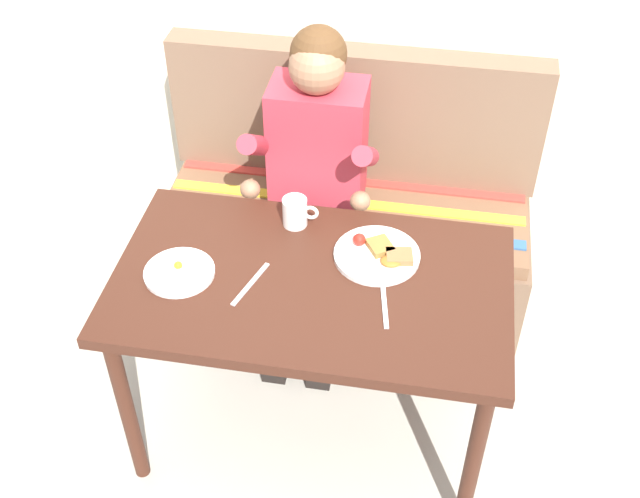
# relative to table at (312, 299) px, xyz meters

# --- Properties ---
(ground_plane) EXTENTS (8.00, 8.00, 0.00)m
(ground_plane) POSITION_rel_table_xyz_m (0.00, 0.00, -0.65)
(ground_plane) COLOR #B4B1A2
(table) EXTENTS (1.20, 0.70, 0.73)m
(table) POSITION_rel_table_xyz_m (0.00, 0.00, 0.00)
(table) COLOR #401F14
(table) RESTS_ON ground
(couch) EXTENTS (1.44, 0.56, 1.00)m
(couch) POSITION_rel_table_xyz_m (0.00, 0.76, -0.32)
(couch) COLOR brown
(couch) RESTS_ON ground
(person) EXTENTS (0.45, 0.61, 1.21)m
(person) POSITION_rel_table_xyz_m (-0.10, 0.59, 0.09)
(person) COLOR #BF3441
(person) RESTS_ON ground
(plate_breakfast) EXTENTS (0.27, 0.27, 0.05)m
(plate_breakfast) POSITION_rel_table_xyz_m (0.19, 0.13, 0.09)
(plate_breakfast) COLOR white
(plate_breakfast) RESTS_ON table
(plate_eggs) EXTENTS (0.21, 0.21, 0.04)m
(plate_eggs) POSITION_rel_table_xyz_m (-0.40, -0.05, 0.09)
(plate_eggs) COLOR white
(plate_eggs) RESTS_ON table
(coffee_mug) EXTENTS (0.12, 0.08, 0.10)m
(coffee_mug) POSITION_rel_table_xyz_m (-0.10, 0.25, 0.13)
(coffee_mug) COLOR white
(coffee_mug) RESTS_ON table
(fork) EXTENTS (0.04, 0.17, 0.00)m
(fork) POSITION_rel_table_xyz_m (0.23, -0.08, 0.08)
(fork) COLOR silver
(fork) RESTS_ON table
(knife) EXTENTS (0.07, 0.19, 0.00)m
(knife) POSITION_rel_table_xyz_m (-0.17, -0.05, 0.08)
(knife) COLOR silver
(knife) RESTS_ON table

